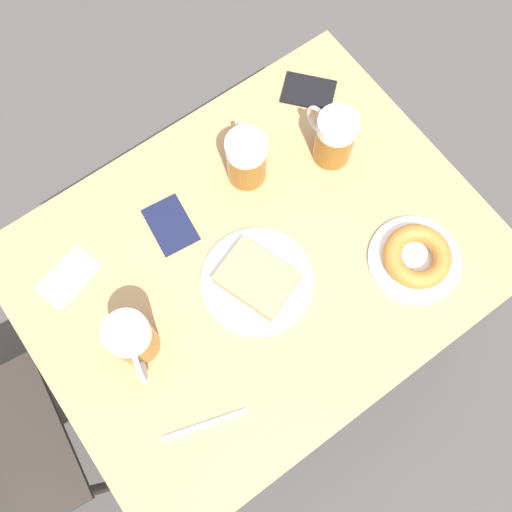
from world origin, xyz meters
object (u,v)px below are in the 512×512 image
at_px(beer_mug_left, 334,137).
at_px(beer_mug_center, 133,340).
at_px(napkin_folded, 69,277).
at_px(passport_far_edge, 309,91).
at_px(beer_mug_right, 246,158).
at_px(passport_near_edge, 171,225).
at_px(plate_with_donut, 416,257).
at_px(fork, 205,425).
at_px(plate_with_cake, 257,280).

bearing_deg(beer_mug_left, beer_mug_center, 101.62).
bearing_deg(napkin_folded, passport_far_edge, -84.47).
distance_m(beer_mug_right, passport_near_edge, 0.23).
xyz_separation_m(beer_mug_right, passport_far_edge, (0.09, -0.25, -0.07)).
relative_size(beer_mug_center, napkin_folded, 0.97).
relative_size(napkin_folded, passport_near_edge, 1.08).
height_order(plate_with_donut, beer_mug_left, beer_mug_left).
distance_m(beer_mug_right, fork, 0.57).
bearing_deg(plate_with_donut, napkin_folded, 57.11).
bearing_deg(passport_far_edge, beer_mug_center, 113.22).
distance_m(plate_with_cake, passport_far_edge, 0.50).
height_order(beer_mug_center, napkin_folded, beer_mug_center).
xyz_separation_m(fork, passport_far_edge, (0.50, -0.65, 0.00)).
bearing_deg(fork, napkin_folded, 8.82).
relative_size(beer_mug_left, beer_mug_center, 1.00).
bearing_deg(napkin_folded, plate_with_cake, -127.22).
relative_size(beer_mug_right, passport_far_edge, 0.93).
bearing_deg(beer_mug_right, plate_with_donut, -156.06).
bearing_deg(beer_mug_right, beer_mug_center, 115.31).
bearing_deg(plate_with_cake, passport_near_edge, 20.01).
height_order(plate_with_cake, passport_near_edge, plate_with_cake).
relative_size(plate_with_cake, napkin_folded, 1.69).
distance_m(plate_with_donut, napkin_folded, 0.76).
bearing_deg(passport_near_edge, plate_with_donut, -134.57).
xyz_separation_m(plate_with_cake, fork, (-0.18, 0.26, -0.01)).
relative_size(fork, passport_near_edge, 1.26).
distance_m(beer_mug_left, napkin_folded, 0.66).
distance_m(plate_with_cake, napkin_folded, 0.41).
distance_m(plate_with_donut, passport_near_edge, 0.55).
bearing_deg(beer_mug_center, beer_mug_right, -64.69).
bearing_deg(beer_mug_center, fork, -174.18).
relative_size(beer_mug_center, passport_far_edge, 0.93).
bearing_deg(plate_with_cake, napkin_folded, 52.78).
xyz_separation_m(plate_with_cake, plate_with_donut, (-0.16, -0.31, 0.01)).
bearing_deg(passport_far_edge, fork, 127.72).
relative_size(plate_with_donut, fork, 1.20).
xyz_separation_m(plate_with_cake, napkin_folded, (0.25, 0.33, -0.01)).
bearing_deg(napkin_folded, beer_mug_center, -168.28).
height_order(beer_mug_left, beer_mug_center, same).
bearing_deg(fork, beer_mug_left, -60.00).
bearing_deg(plate_with_donut, passport_far_edge, -8.97).
height_order(beer_mug_left, napkin_folded, beer_mug_left).
bearing_deg(beer_mug_left, beer_mug_right, 69.05).
height_order(beer_mug_left, passport_near_edge, beer_mug_left).
height_order(plate_with_cake, beer_mug_right, beer_mug_right).
bearing_deg(napkin_folded, fork, -171.18).
height_order(beer_mug_left, passport_far_edge, beer_mug_left).
distance_m(passport_near_edge, passport_far_edge, 0.48).
distance_m(plate_with_donut, fork, 0.57).
relative_size(beer_mug_left, napkin_folded, 0.97).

